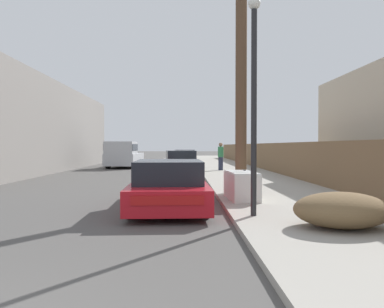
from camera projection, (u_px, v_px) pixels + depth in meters
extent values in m
cube|color=#9E998E|center=(229.00, 168.00, 25.29)|extent=(4.20, 63.00, 0.12)
cube|color=silver|center=(241.00, 186.00, 10.21)|extent=(0.80, 1.64, 0.73)
cube|color=white|center=(241.00, 172.00, 10.20)|extent=(0.77, 1.58, 0.03)
cube|color=#333335|center=(244.00, 170.00, 10.71)|extent=(0.04, 0.20, 0.02)
cube|color=gray|center=(239.00, 171.00, 10.46)|extent=(0.72, 0.11, 0.01)
cube|color=gray|center=(243.00, 172.00, 9.96)|extent=(0.72, 0.11, 0.01)
cube|color=red|center=(169.00, 191.00, 9.55)|extent=(1.95, 4.51, 0.54)
cube|color=black|center=(169.00, 171.00, 9.14)|extent=(1.64, 2.18, 0.54)
cube|color=#B21414|center=(167.00, 200.00, 7.30)|extent=(1.44, 0.07, 0.19)
cylinder|color=black|center=(142.00, 189.00, 10.90)|extent=(0.22, 0.67, 0.66)
cylinder|color=black|center=(197.00, 188.00, 10.97)|extent=(0.22, 0.67, 0.66)
cylinder|color=black|center=(131.00, 203.00, 8.13)|extent=(0.22, 0.67, 0.66)
cylinder|color=black|center=(205.00, 203.00, 8.21)|extent=(0.22, 0.67, 0.66)
cube|color=gray|center=(180.00, 165.00, 22.08)|extent=(2.24, 4.72, 0.65)
cube|color=black|center=(180.00, 155.00, 21.89)|extent=(1.81, 2.69, 0.51)
cube|color=#B21414|center=(184.00, 165.00, 19.79)|extent=(1.45, 0.15, 0.23)
cylinder|color=black|center=(166.00, 166.00, 23.41)|extent=(0.25, 0.66, 0.64)
cylinder|color=black|center=(191.00, 166.00, 23.58)|extent=(0.25, 0.66, 0.64)
cylinder|color=black|center=(168.00, 169.00, 20.59)|extent=(0.25, 0.66, 0.64)
cylinder|color=black|center=(197.00, 169.00, 20.76)|extent=(0.25, 0.66, 0.64)
cube|color=silver|center=(185.00, 159.00, 31.17)|extent=(2.01, 4.41, 0.62)
cube|color=black|center=(185.00, 153.00, 30.98)|extent=(1.68, 2.49, 0.49)
cube|color=#B21414|center=(184.00, 159.00, 28.98)|extent=(1.43, 0.09, 0.22)
cylinder|color=black|center=(177.00, 160.00, 32.53)|extent=(0.23, 0.67, 0.66)
cylinder|color=black|center=(195.00, 160.00, 32.50)|extent=(0.23, 0.67, 0.66)
cylinder|color=black|center=(175.00, 162.00, 29.84)|extent=(0.23, 0.67, 0.66)
cylinder|color=black|center=(195.00, 162.00, 29.81)|extent=(0.23, 0.67, 0.66)
cube|color=silver|center=(125.00, 159.00, 27.66)|extent=(2.23, 5.30, 0.82)
cube|color=silver|center=(121.00, 148.00, 26.20)|extent=(2.02, 2.42, 0.86)
cube|color=black|center=(121.00, 147.00, 26.20)|extent=(2.06, 2.37, 0.47)
cylinder|color=black|center=(133.00, 163.00, 26.03)|extent=(0.29, 0.81, 0.80)
cylinder|color=black|center=(108.00, 163.00, 26.04)|extent=(0.29, 0.81, 0.80)
cylinder|color=black|center=(140.00, 161.00, 29.28)|extent=(0.29, 0.81, 0.80)
cylinder|color=black|center=(118.00, 161.00, 29.29)|extent=(0.29, 0.81, 0.80)
cylinder|color=brown|center=(241.00, 53.00, 11.94)|extent=(0.36, 0.36, 8.83)
cylinder|color=#232326|center=(254.00, 113.00, 7.76)|extent=(0.12, 0.12, 4.28)
sphere|color=white|center=(254.00, 3.00, 7.71)|extent=(0.26, 0.26, 0.26)
ellipsoid|color=brown|center=(342.00, 210.00, 6.65)|extent=(1.70, 1.38, 0.63)
cube|color=brown|center=(259.00, 156.00, 25.05)|extent=(0.08, 43.22, 1.62)
cube|color=gray|center=(8.00, 128.00, 23.21)|extent=(7.00, 23.18, 5.40)
cylinder|color=#282D42|center=(221.00, 164.00, 22.49)|extent=(0.28, 0.28, 0.79)
cylinder|color=#337F4C|center=(221.00, 152.00, 22.48)|extent=(0.34, 0.34, 0.63)
sphere|color=#8C664C|center=(221.00, 145.00, 22.47)|extent=(0.24, 0.24, 0.24)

